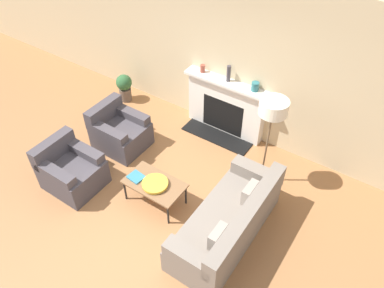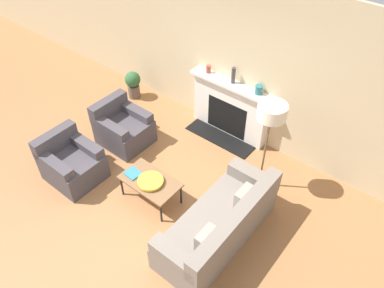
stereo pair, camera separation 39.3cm
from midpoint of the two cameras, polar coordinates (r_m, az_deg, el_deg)
ground_plane at (r=5.93m, az=-8.89°, el=-10.58°), size 18.00×18.00×0.00m
wall_back at (r=6.53m, az=4.83°, el=12.55°), size 18.00×0.06×2.90m
fireplace at (r=6.95m, az=3.47°, el=5.61°), size 1.63×0.59×1.10m
couch at (r=5.40m, az=3.55°, el=-11.90°), size 0.83×1.97×0.81m
armchair_near at (r=6.41m, az=-19.67°, el=-3.84°), size 0.87×0.78×0.80m
armchair_far at (r=6.90m, az=-12.62°, el=1.81°), size 0.87×0.78×0.80m
coffee_table at (r=5.78m, az=-7.69°, el=-6.20°), size 0.92×0.54×0.42m
bowl at (r=5.69m, az=-7.64°, el=-6.07°), size 0.40×0.40×0.06m
book at (r=5.86m, az=-10.43°, el=-5.02°), size 0.26×0.23×0.02m
floor_lamp at (r=5.45m, az=10.14°, el=4.36°), size 0.42×0.42×1.63m
mantel_vase_left at (r=6.83m, az=-0.06°, el=11.40°), size 0.09×0.09×0.14m
mantel_vase_center_left at (r=6.55m, az=3.87°, el=10.61°), size 0.07×0.07×0.30m
mantel_vase_center_right at (r=6.39m, az=7.84°, el=8.63°), size 0.13×0.13×0.15m
potted_plant at (r=8.01m, az=-11.66°, el=8.57°), size 0.33×0.33×0.59m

